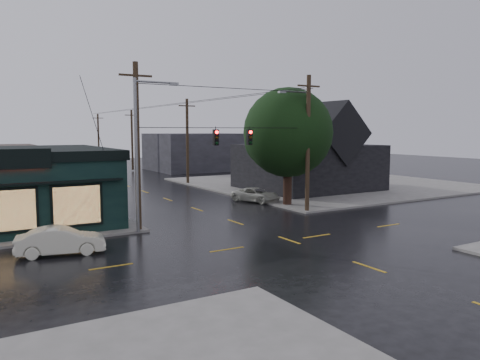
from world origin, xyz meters
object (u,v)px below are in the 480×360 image
utility_pole_nw (139,231)px  utility_pole_ne (307,212)px  sedan_cream (61,241)px  corner_tree (288,133)px  suv_silver (256,195)px

utility_pole_nw → utility_pole_ne: bearing=0.0°
utility_pole_ne → sedan_cream: size_ratio=2.40×
corner_tree → suv_silver: corner_tree is taller
corner_tree → suv_silver: size_ratio=2.16×
utility_pole_nw → utility_pole_ne: 13.00m
suv_silver → utility_pole_ne: bearing=-106.5°
utility_pole_ne → sedan_cream: bearing=-170.1°
utility_pole_ne → suv_silver: (-0.50, 6.29, 0.60)m
corner_tree → sedan_cream: (-18.56, -6.30, -5.25)m
utility_pole_ne → suv_silver: size_ratio=2.34×
suv_silver → corner_tree: bearing=-93.4°
utility_pole_nw → sedan_cream: utility_pole_nw is taller
utility_pole_nw → utility_pole_ne: (13.00, 0.00, 0.00)m
utility_pole_ne → suv_silver: 6.34m
utility_pole_nw → corner_tree: bearing=13.1°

